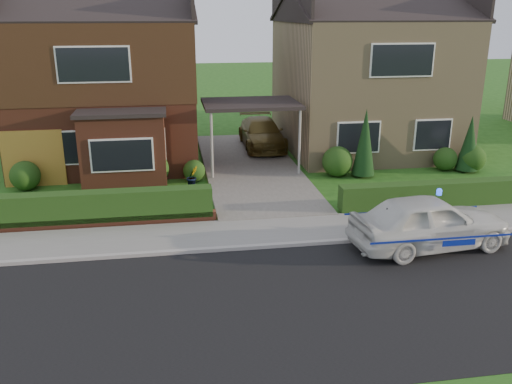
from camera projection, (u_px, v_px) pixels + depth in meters
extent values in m
plane|color=#1E4C14|center=(324.00, 302.00, 12.15)|extent=(120.00, 120.00, 0.00)
cube|color=black|center=(324.00, 302.00, 12.15)|extent=(60.00, 6.00, 0.02)
cube|color=#9E9993|center=(293.00, 245.00, 14.98)|extent=(60.00, 0.16, 0.12)
cube|color=slate|center=(286.00, 230.00, 15.97)|extent=(60.00, 2.00, 0.10)
cube|color=#666059|center=(251.00, 167.00, 22.43)|extent=(3.80, 12.00, 0.12)
cube|color=brown|center=(108.00, 91.00, 23.48)|extent=(7.20, 8.00, 5.80)
cube|color=white|center=(57.00, 148.00, 19.95)|extent=(1.80, 0.08, 1.30)
cube|color=white|center=(144.00, 145.00, 20.42)|extent=(1.60, 0.08, 1.30)
cube|color=white|center=(94.00, 65.00, 19.24)|extent=(2.60, 0.08, 1.30)
cube|color=black|center=(105.00, 57.00, 23.02)|extent=(7.26, 8.06, 2.90)
cube|color=brown|center=(124.00, 152.00, 19.69)|extent=(3.00, 1.40, 2.70)
cube|color=black|center=(121.00, 113.00, 19.24)|extent=(3.20, 1.60, 0.14)
cube|color=tan|center=(364.00, 86.00, 25.21)|extent=(7.20, 8.00, 5.80)
cube|color=white|center=(358.00, 137.00, 21.68)|extent=(1.80, 0.08, 1.30)
cube|color=white|center=(433.00, 135.00, 22.15)|extent=(1.60, 0.08, 1.30)
cube|color=white|center=(402.00, 60.00, 20.97)|extent=(2.60, 0.08, 1.30)
cube|color=black|center=(251.00, 104.00, 21.60)|extent=(3.80, 3.00, 0.14)
cylinder|color=gray|center=(212.00, 146.00, 20.46)|extent=(0.10, 0.10, 2.70)
cylinder|color=gray|center=(299.00, 143.00, 20.96)|extent=(0.10, 0.10, 2.70)
cube|color=olive|center=(34.00, 159.00, 19.91)|extent=(2.20, 0.10, 2.10)
cube|color=brown|center=(88.00, 223.00, 16.19)|extent=(7.70, 0.25, 0.36)
cube|color=#123510|center=(89.00, 227.00, 16.38)|extent=(7.50, 0.55, 0.90)
cube|color=#123510|center=(448.00, 207.00, 18.02)|extent=(7.50, 0.55, 0.80)
sphere|color=#123510|center=(25.00, 176.00, 19.60)|extent=(1.08, 1.08, 1.08)
sphere|color=#123510|center=(151.00, 169.00, 20.05)|extent=(1.32, 1.32, 1.32)
sphere|color=#123510|center=(194.00, 171.00, 20.65)|extent=(0.84, 0.84, 0.84)
sphere|color=#123510|center=(337.00, 161.00, 21.24)|extent=(1.20, 1.20, 1.20)
sphere|color=#123510|center=(445.00, 159.00, 22.06)|extent=(0.96, 0.96, 0.96)
sphere|color=#123510|center=(472.00, 158.00, 21.91)|extent=(1.08, 1.08, 1.08)
cone|color=black|center=(365.00, 144.00, 20.98)|extent=(0.90, 0.90, 2.60)
cone|color=black|center=(469.00, 145.00, 21.70)|extent=(0.90, 0.90, 2.20)
imported|color=silver|center=(429.00, 222.00, 14.70)|extent=(2.25, 4.55, 1.49)
sphere|color=#193FF2|center=(440.00, 193.00, 14.47)|extent=(0.17, 0.17, 0.17)
cube|color=navy|center=(445.00, 237.00, 13.89)|extent=(4.03, 0.02, 0.05)
cube|color=navy|center=(415.00, 213.00, 15.55)|extent=(4.03, 0.01, 0.05)
ellipsoid|color=black|center=(389.00, 216.00, 14.33)|extent=(0.22, 0.17, 0.21)
sphere|color=white|center=(390.00, 217.00, 14.28)|extent=(0.11, 0.11, 0.11)
sphere|color=black|center=(390.00, 212.00, 14.27)|extent=(0.13, 0.13, 0.13)
cone|color=black|center=(389.00, 209.00, 14.25)|extent=(0.04, 0.04, 0.05)
cone|color=black|center=(392.00, 209.00, 14.27)|extent=(0.04, 0.04, 0.05)
imported|color=brown|center=(262.00, 133.00, 25.34)|extent=(1.87, 4.52, 1.31)
imported|color=gray|center=(127.00, 178.00, 19.72)|extent=(0.50, 0.42, 0.82)
imported|color=gray|center=(192.00, 177.00, 19.92)|extent=(0.57, 0.54, 0.81)
imported|color=gray|center=(197.00, 203.00, 17.27)|extent=(0.44, 0.44, 0.78)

